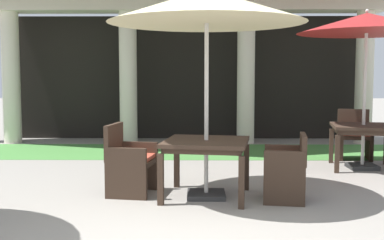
% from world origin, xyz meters
% --- Properties ---
extents(lawn_strip, '(11.05, 2.06, 0.01)m').
position_xyz_m(lawn_strip, '(0.00, 6.18, 0.00)').
color(lawn_strip, '#47843D').
rests_on(lawn_strip, ground).
extents(patio_table_mid_left, '(1.14, 1.14, 0.73)m').
position_xyz_m(patio_table_mid_left, '(2.99, 4.39, 0.64)').
color(patio_table_mid_left, '#38281E').
rests_on(patio_table_mid_left, ground).
extents(patio_umbrella_mid_left, '(2.25, 2.25, 2.62)m').
position_xyz_m(patio_umbrella_mid_left, '(2.99, 4.39, 2.37)').
color(patio_umbrella_mid_left, '#2D2D2D').
rests_on(patio_umbrella_mid_left, ground).
extents(patio_chair_mid_left_north, '(0.67, 0.63, 0.91)m').
position_xyz_m(patio_chair_mid_left_north, '(3.15, 5.34, 0.42)').
color(patio_chair_mid_left_north, '#38281E').
rests_on(patio_chair_mid_left_north, ground).
extents(patio_table_mid_right, '(1.18, 1.18, 0.73)m').
position_xyz_m(patio_table_mid_right, '(0.35, 2.45, 0.64)').
color(patio_table_mid_right, '#38281E').
rests_on(patio_table_mid_right, ground).
extents(patio_umbrella_mid_right, '(2.46, 2.46, 2.66)m').
position_xyz_m(patio_umbrella_mid_right, '(0.35, 2.45, 2.38)').
color(patio_umbrella_mid_right, '#2D2D2D').
rests_on(patio_umbrella_mid_right, ground).
extents(patio_chair_mid_right_west, '(0.63, 0.71, 0.92)m').
position_xyz_m(patio_chair_mid_right_west, '(-0.65, 2.61, 0.42)').
color(patio_chair_mid_right_west, '#38281E').
rests_on(patio_chair_mid_right_west, ground).
extents(patio_chair_mid_right_east, '(0.58, 0.65, 0.83)m').
position_xyz_m(patio_chair_mid_right_east, '(1.34, 2.29, 0.41)').
color(patio_chair_mid_right_east, '#38281E').
rests_on(patio_chair_mid_right_east, ground).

